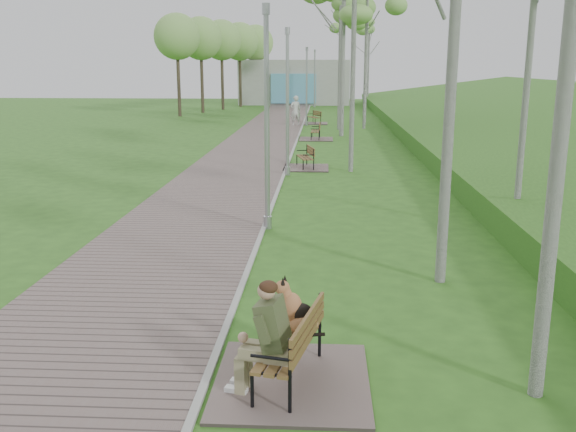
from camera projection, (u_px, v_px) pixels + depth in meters
name	position (u px, v px, depth m)	size (l,w,h in m)	color
ground	(238.00, 297.00, 10.29)	(120.00, 120.00, 0.00)	#2D571C
walkway	(261.00, 140.00, 31.27)	(3.50, 67.00, 0.04)	#705E5A
kerb	(297.00, 140.00, 31.17)	(0.10, 67.00, 0.05)	#999993
embankment	(560.00, 146.00, 29.05)	(14.00, 70.00, 1.60)	#408226
building_north	(295.00, 82.00, 59.42)	(10.00, 5.20, 4.00)	#9E9E99
bench_main	(284.00, 349.00, 7.39)	(1.80, 2.00, 1.57)	#705E5A
bench_second	(305.00, 163.00, 22.92)	(1.59, 1.77, 0.98)	#705E5A
bench_third	(316.00, 136.00, 31.67)	(1.64, 1.82, 1.01)	#705E5A
bench_far	(314.00, 121.00, 40.04)	(1.59, 1.77, 0.98)	#705E5A
lamp_post_near	(267.00, 127.00, 14.08)	(0.19, 0.19, 4.90)	#9C9EA3
lamp_post_second	(287.00, 108.00, 21.07)	(0.19, 0.19, 4.79)	#9C9EA3
lamp_post_third	(307.00, 89.00, 38.32)	(0.18, 0.18, 4.61)	#9C9EA3
lamp_post_far	(315.00, 81.00, 54.76)	(0.19, 0.19, 4.83)	#9C9EA3
pedestrian_near	(296.00, 111.00, 38.56)	(0.66, 0.43, 1.80)	silver
birch_distant_a	(342.00, 12.00, 46.81)	(2.37, 2.37, 9.32)	silver
birch_distant_b	(369.00, 35.00, 57.18)	(2.32, 2.32, 7.85)	silver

